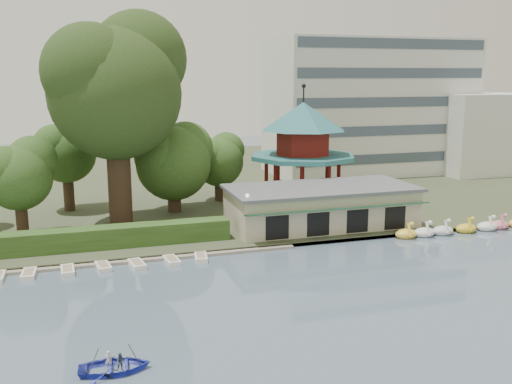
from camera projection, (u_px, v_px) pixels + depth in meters
name	position (u px, v px, depth m)	size (l,w,h in m)	color
ground_plane	(314.00, 335.00, 33.56)	(220.00, 220.00, 0.00)	slate
shore	(173.00, 181.00, 82.17)	(220.00, 70.00, 0.40)	#424930
embankment	(237.00, 249.00, 49.71)	(220.00, 0.60, 0.30)	gray
dock	(94.00, 263.00, 46.13)	(34.00, 1.60, 0.24)	gray
boathouse	(321.00, 206.00, 56.55)	(18.60, 9.39, 3.90)	#C0B194
pavilion	(303.00, 143.00, 65.50)	(12.40, 12.40, 13.50)	#C0B194
office_building	(387.00, 111.00, 86.97)	(38.00, 18.00, 20.00)	silver
hedge	(55.00, 241.00, 48.11)	(30.00, 2.00, 1.80)	#345420
lamp_post	(247.00, 208.00, 51.10)	(0.36, 0.36, 4.28)	black
big_tree	(116.00, 82.00, 54.51)	(13.97, 13.02, 21.01)	#3A281C
small_trees	(99.00, 162.00, 58.95)	(39.08, 16.34, 10.37)	#3A281C
swan_boats	(489.00, 226.00, 56.39)	(19.46, 2.04, 1.92)	yellow
moored_rowboats	(50.00, 272.00, 43.90)	(24.76, 2.70, 0.36)	white
rowboat_with_passengers	(115.00, 362.00, 29.33)	(5.35, 3.98, 2.01)	#313EB9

